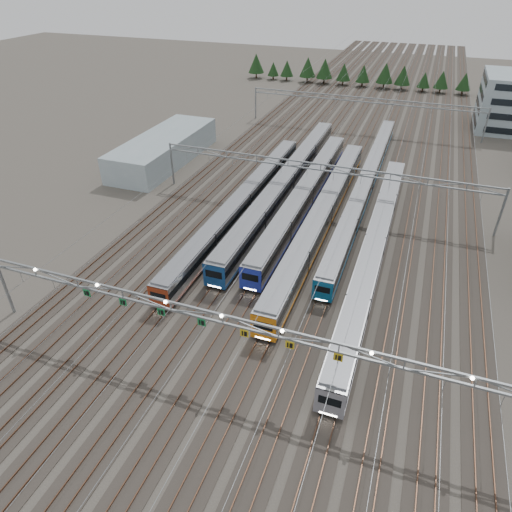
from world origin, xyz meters
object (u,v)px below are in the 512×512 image
(train_b, at_px, (286,182))
(train_c, at_px, (305,195))
(train_a, at_px, (243,202))
(train_f, at_px, (374,246))
(gantry_near, at_px, (222,321))
(west_shed, at_px, (164,149))
(gantry_far, at_px, (364,104))
(train_e, at_px, (366,183))
(train_d, at_px, (323,214))
(gantry_mid, at_px, (320,172))

(train_b, distance_m, train_c, 5.88)
(train_a, bearing_deg, train_f, -16.08)
(gantry_near, bearing_deg, west_shed, 125.34)
(west_shed, bearing_deg, gantry_far, 45.01)
(train_e, bearing_deg, gantry_far, 100.53)
(train_c, distance_m, train_f, 18.42)
(train_b, distance_m, gantry_far, 42.60)
(train_b, relative_size, west_shed, 2.07)
(train_e, xyz_separation_m, gantry_far, (-6.75, 36.32, 4.44))
(train_d, xyz_separation_m, gantry_mid, (-2.25, 6.49, 4.18))
(gantry_far, bearing_deg, train_c, -92.82)
(train_c, xyz_separation_m, gantry_near, (2.20, -39.47, 4.88))
(train_d, distance_m, west_shed, 40.91)
(train_f, xyz_separation_m, gantry_far, (-11.25, 58.18, 4.25))
(train_a, relative_size, gantry_mid, 0.97)
(train_e, distance_m, gantry_near, 49.54)
(train_d, bearing_deg, train_e, 73.48)
(train_d, xyz_separation_m, train_e, (4.50, 15.18, -0.26))
(train_a, bearing_deg, train_c, 33.91)
(train_d, relative_size, west_shed, 1.89)
(train_f, height_order, gantry_far, gantry_far)
(train_c, bearing_deg, gantry_far, 87.18)
(train_a, height_order, train_c, train_c)
(train_a, distance_m, west_shed, 29.12)
(train_e, distance_m, gantry_far, 37.20)
(train_a, xyz_separation_m, gantry_far, (11.25, 51.70, 4.32))
(train_e, height_order, gantry_far, gantry_far)
(train_a, distance_m, gantry_near, 35.60)
(train_b, xyz_separation_m, train_e, (13.50, 5.55, -0.31))
(train_a, bearing_deg, train_d, 0.88)
(train_d, height_order, train_f, train_d)
(train_c, xyz_separation_m, train_e, (9.00, 9.33, -0.26))
(train_e, relative_size, west_shed, 2.30)
(train_a, relative_size, train_f, 0.94)
(train_d, bearing_deg, train_b, 133.07)
(train_a, bearing_deg, west_shed, 145.83)
(train_a, xyz_separation_m, gantry_near, (11.20, -33.42, 5.02))
(gantry_mid, bearing_deg, gantry_near, -90.07)
(train_f, relative_size, gantry_far, 1.03)
(train_b, bearing_deg, gantry_mid, -24.93)
(gantry_far, bearing_deg, gantry_near, -90.03)
(gantry_mid, relative_size, gantry_far, 1.00)
(train_c, xyz_separation_m, train_d, (4.50, -5.84, 0.00))
(train_e, bearing_deg, train_a, -139.48)
(train_f, height_order, west_shed, west_shed)
(train_a, height_order, train_b, train_b)
(train_f, relative_size, gantry_near, 1.03)
(west_shed, bearing_deg, gantry_near, -54.66)
(train_a, height_order, gantry_mid, gantry_mid)
(train_d, distance_m, gantry_near, 34.06)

